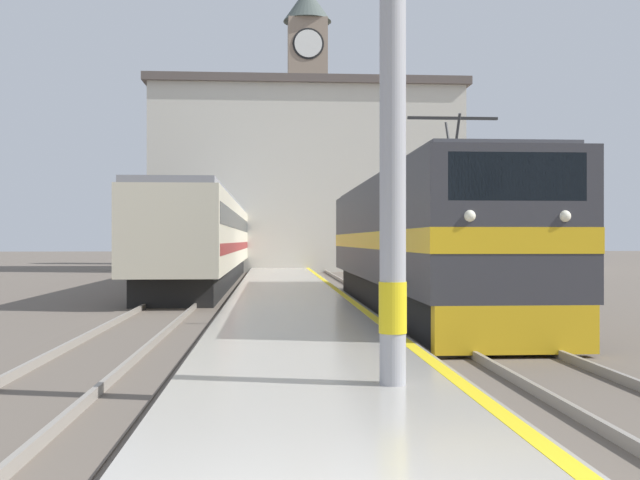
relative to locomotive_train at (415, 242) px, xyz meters
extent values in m
plane|color=#60564C|center=(-3.45, 13.39, -1.92)|extent=(200.00, 200.00, 0.00)
cube|color=#ADA89E|center=(-3.45, 8.39, -1.77)|extent=(3.59, 140.00, 0.29)
cube|color=yellow|center=(-1.80, 8.39, -1.63)|extent=(0.20, 140.00, 0.00)
cube|color=#60564C|center=(0.00, 8.39, -1.91)|extent=(2.84, 140.00, 0.02)
cube|color=gray|center=(-0.72, 8.39, -1.83)|extent=(0.07, 140.00, 0.14)
cube|color=gray|center=(0.72, 8.39, -1.83)|extent=(0.07, 140.00, 0.14)
cube|color=#60564C|center=(-6.92, 8.39, -1.91)|extent=(2.83, 140.00, 0.02)
cube|color=gray|center=(-7.64, 8.39, -1.83)|extent=(0.07, 140.00, 0.14)
cube|color=gray|center=(-6.20, 8.39, -1.83)|extent=(0.07, 140.00, 0.14)
cube|color=black|center=(0.00, 0.04, -1.47)|extent=(2.46, 16.19, 0.90)
cube|color=#333338|center=(0.00, 0.04, 0.32)|extent=(2.90, 17.60, 2.67)
cube|color=gold|center=(0.00, 0.04, 0.05)|extent=(2.92, 17.62, 0.44)
cube|color=gold|center=(0.00, -8.61, -1.42)|extent=(2.75, 0.30, 0.81)
cube|color=black|center=(0.00, -8.70, 1.10)|extent=(2.32, 0.12, 0.80)
sphere|color=white|center=(-0.80, -8.74, 0.45)|extent=(0.20, 0.20, 0.20)
sphere|color=white|center=(0.80, -8.74, 0.45)|extent=(0.20, 0.20, 0.20)
cube|color=#4C4C51|center=(0.00, 0.04, 1.71)|extent=(2.61, 16.72, 0.12)
cylinder|color=#333333|center=(0.00, -4.71, 2.27)|extent=(0.06, 0.63, 1.03)
cylinder|color=#333333|center=(0.00, -4.01, 2.27)|extent=(0.06, 0.63, 1.03)
cube|color=#262626|center=(0.00, -4.36, 2.77)|extent=(2.03, 0.08, 0.06)
cube|color=black|center=(-6.92, 24.03, -1.47)|extent=(2.46, 46.31, 0.90)
cube|color=beige|center=(-6.92, 24.03, 0.31)|extent=(2.90, 48.24, 2.66)
cube|color=black|center=(-6.92, 24.03, 0.84)|extent=(2.92, 47.27, 0.64)
cube|color=maroon|center=(-6.92, 24.03, -0.22)|extent=(2.92, 47.27, 0.36)
cube|color=gray|center=(-6.92, 24.03, 1.74)|extent=(2.67, 48.24, 0.20)
cylinder|color=#9E9EA3|center=(-2.62, -12.10, 2.60)|extent=(0.31, 0.31, 8.47)
cylinder|color=yellow|center=(-2.62, -12.10, -0.73)|extent=(0.33, 0.33, 0.60)
cube|color=gray|center=(-1.12, 39.22, 7.85)|extent=(3.09, 3.09, 19.54)
cylinder|color=black|center=(-1.12, 37.66, 15.46)|extent=(2.46, 0.06, 2.46)
cylinder|color=white|center=(-1.12, 37.63, 15.46)|extent=(2.16, 0.10, 2.16)
cone|color=#47514C|center=(-1.12, 39.22, 19.01)|extent=(3.86, 3.86, 2.78)
cube|color=beige|center=(-1.74, 29.45, 3.87)|extent=(19.50, 9.55, 11.58)
cube|color=#564C47|center=(-1.74, 29.45, 9.91)|extent=(20.10, 10.15, 0.50)
camera|label=1|loc=(-4.04, -20.76, 0.05)|focal=42.00mm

